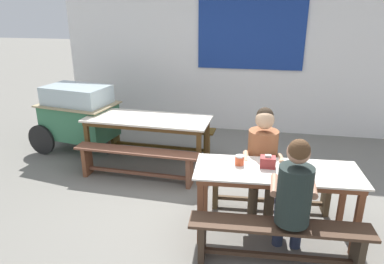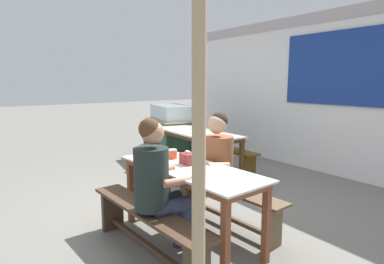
{
  "view_description": "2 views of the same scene",
  "coord_description": "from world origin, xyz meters",
  "views": [
    {
      "loc": [
        0.58,
        -3.83,
        2.37
      ],
      "look_at": [
        -0.2,
        0.09,
        0.92
      ],
      "focal_mm": 33.18,
      "sensor_mm": 36.0,
      "label": 1
    },
    {
      "loc": [
        3.35,
        -2.24,
        1.62
      ],
      "look_at": [
        -0.13,
        0.25,
        0.94
      ],
      "focal_mm": 30.03,
      "sensor_mm": 36.0,
      "label": 2
    }
  ],
  "objects": [
    {
      "name": "food_cart",
      "position": [
        -2.38,
        1.34,
        0.65
      ],
      "size": [
        1.63,
        1.02,
        1.12
      ],
      "color": "#397953",
      "rests_on": "ground_plane"
    },
    {
      "name": "ground_plane",
      "position": [
        0.0,
        0.0,
        0.0
      ],
      "size": [
        40.0,
        40.0,
        0.0
      ],
      "primitive_type": "plane",
      "color": "slate"
    },
    {
      "name": "tissue_box",
      "position": [
        0.7,
        -0.4,
        0.83
      ],
      "size": [
        0.16,
        0.12,
        0.14
      ],
      "color": "maroon",
      "rests_on": "dining_table_near"
    },
    {
      "name": "dining_table_far",
      "position": [
        -1.05,
        0.97,
        0.7
      ],
      "size": [
        1.89,
        0.8,
        0.77
      ],
      "color": "silver",
      "rests_on": "ground_plane"
    },
    {
      "name": "backdrop_wall",
      "position": [
        0.01,
        2.96,
        1.47
      ],
      "size": [
        6.54,
        0.23,
        2.81
      ],
      "color": "white",
      "rests_on": "ground_plane"
    },
    {
      "name": "person_right_near_table",
      "position": [
        0.65,
        -0.01,
        0.74
      ],
      "size": [
        0.47,
        0.57,
        1.28
      ],
      "color": "#473929",
      "rests_on": "ground_plane"
    },
    {
      "name": "bench_near_front",
      "position": [
        0.83,
        -0.96,
        0.32
      ],
      "size": [
        1.69,
        0.38,
        0.46
      ],
      "color": "#473123",
      "rests_on": "ground_plane"
    },
    {
      "name": "condiment_jar",
      "position": [
        0.41,
        -0.4,
        0.82
      ],
      "size": [
        0.1,
        0.1,
        0.1
      ],
      "color": "#E1502B",
      "rests_on": "dining_table_near"
    },
    {
      "name": "bench_near_back",
      "position": [
        0.77,
        0.06,
        0.31
      ],
      "size": [
        1.57,
        0.37,
        0.46
      ],
      "color": "brown",
      "rests_on": "ground_plane"
    },
    {
      "name": "person_near_front",
      "position": [
        0.93,
        -0.88,
        0.74
      ],
      "size": [
        0.43,
        0.54,
        1.31
      ],
      "color": "#2E3753",
      "rests_on": "ground_plane"
    },
    {
      "name": "dining_table_near",
      "position": [
        0.8,
        -0.45,
        0.69
      ],
      "size": [
        1.73,
        0.75,
        0.77
      ],
      "color": "silver",
      "rests_on": "ground_plane"
    },
    {
      "name": "bench_far_back",
      "position": [
        -1.03,
        1.49,
        0.32
      ],
      "size": [
        1.87,
        0.37,
        0.46
      ],
      "color": "brown",
      "rests_on": "ground_plane"
    },
    {
      "name": "bench_far_front",
      "position": [
        -1.07,
        0.46,
        0.32
      ],
      "size": [
        1.79,
        0.32,
        0.46
      ],
      "color": "brown",
      "rests_on": "ground_plane"
    }
  ]
}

